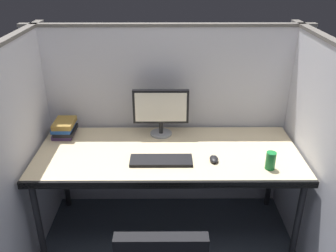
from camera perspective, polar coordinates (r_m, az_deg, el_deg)
cubicle_partition_rear at (r=3.00m, az=-0.04°, el=1.01°), size 2.21×0.06×1.57m
cubicle_partition_left at (r=2.70m, az=-21.66°, el=-3.92°), size 0.06×1.41×1.57m
cubicle_partition_right at (r=2.71m, az=21.62°, el=-3.82°), size 0.06×1.41×1.57m
desk at (r=2.64m, az=0.01°, el=-5.08°), size 1.90×0.80×0.74m
monitor_center at (r=2.77m, az=-1.14°, el=2.64°), size 0.43×0.17×0.37m
keyboard_main at (r=2.49m, az=-1.09°, el=-5.47°), size 0.43×0.15×0.02m
computer_mouse at (r=2.52m, az=7.29°, el=-5.20°), size 0.06×0.10×0.04m
book_stack at (r=2.94m, az=-16.05°, el=-0.31°), size 0.17×0.22×0.13m
soda_can at (r=2.49m, az=15.92°, el=-5.29°), size 0.07×0.07×0.12m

